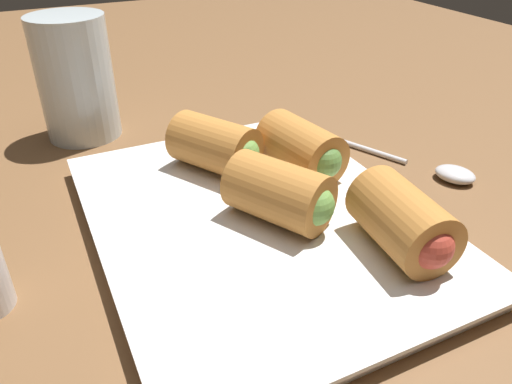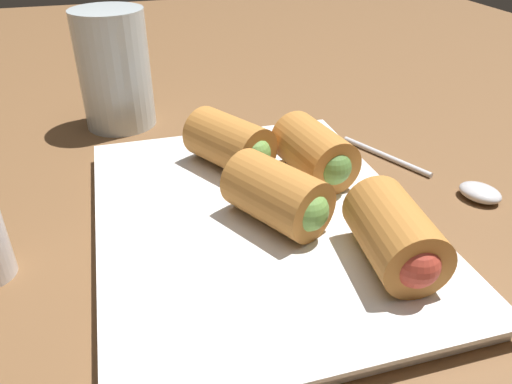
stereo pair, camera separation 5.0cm
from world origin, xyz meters
TOP-DOWN VIEW (x-y plane):
  - table_surface at (0.00, 0.00)cm, footprint 180.00×140.00cm
  - serving_plate at (0.08, -0.68)cm, footprint 28.59×21.95cm
  - roll_front_left at (3.64, -6.57)cm, footprint 7.77×5.23cm
  - roll_front_right at (-1.58, -1.93)cm, footprint 7.96×6.92cm
  - roll_back_left at (-7.86, -7.04)cm, footprint 7.69×4.87cm
  - roll_back_right at (7.10, -0.73)cm, footprint 7.97×7.01cm
  - spoon at (0.85, -18.16)cm, footprint 14.84×7.83cm
  - drinking_glass at (22.32, 7.58)cm, footprint 7.03×7.03cm

SIDE VIEW (x-z plane):
  - table_surface at x=0.00cm, z-range 0.00..2.00cm
  - spoon at x=0.85cm, z-range 1.94..3.10cm
  - serving_plate at x=0.08cm, z-range 2.01..3.51cm
  - roll_front_left at x=3.64cm, z-range 3.50..7.72cm
  - roll_front_right at x=-1.58cm, z-range 3.50..7.72cm
  - roll_back_left at x=-7.86cm, z-range 3.50..7.72cm
  - roll_back_right at x=7.10cm, z-range 3.50..7.72cm
  - drinking_glass at x=22.32cm, z-range 2.00..13.58cm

